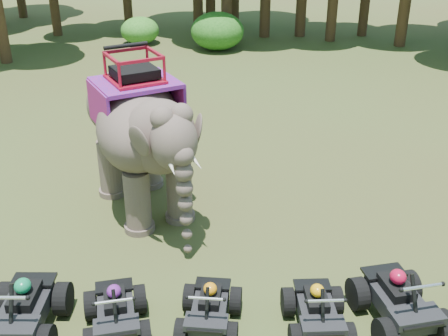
{
  "coord_description": "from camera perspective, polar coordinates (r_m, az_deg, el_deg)",
  "views": [
    {
      "loc": [
        -0.76,
        -10.02,
        7.45
      ],
      "look_at": [
        0.0,
        1.2,
        1.9
      ],
      "focal_mm": 45.0,
      "sensor_mm": 36.0,
      "label": 1
    }
  ],
  "objects": [
    {
      "name": "atv_4",
      "position": [
        11.23,
        17.46,
        -12.17
      ],
      "size": [
        1.6,
        2.03,
        1.37
      ],
      "primitive_type": null,
      "rotation": [
        0.0,
        0.0,
        0.14
      ],
      "color": "black",
      "rests_on": "ground"
    },
    {
      "name": "atv_1",
      "position": [
        10.8,
        -10.98,
        -13.7
      ],
      "size": [
        1.39,
        1.76,
        1.19
      ],
      "primitive_type": null,
      "rotation": [
        0.0,
        0.0,
        0.14
      ],
      "color": "black",
      "rests_on": "ground"
    },
    {
      "name": "atv_3",
      "position": [
        10.79,
        9.5,
        -13.67
      ],
      "size": [
        1.2,
        1.62,
        1.18
      ],
      "primitive_type": null,
      "rotation": [
        0.0,
        0.0,
        -0.03
      ],
      "color": "black",
      "rests_on": "ground"
    },
    {
      "name": "ground",
      "position": [
        12.5,
        0.38,
        -10.29
      ],
      "size": [
        110.0,
        110.0,
        0.0
      ],
      "primitive_type": "plane",
      "color": "#47381E",
      "rests_on": "ground"
    },
    {
      "name": "atv_2",
      "position": [
        10.72,
        -1.49,
        -13.63
      ],
      "size": [
        1.37,
        1.71,
        1.14
      ],
      "primitive_type": null,
      "rotation": [
        0.0,
        0.0,
        -0.17
      ],
      "color": "black",
      "rests_on": "ground"
    },
    {
      "name": "atv_0",
      "position": [
        11.16,
        -19.81,
        -12.89
      ],
      "size": [
        1.49,
        1.95,
        1.38
      ],
      "primitive_type": null,
      "rotation": [
        0.0,
        0.0,
        -0.08
      ],
      "color": "black",
      "rests_on": "ground"
    },
    {
      "name": "elephant",
      "position": [
        14.08,
        -8.5,
        3.53
      ],
      "size": [
        4.02,
        5.4,
        4.15
      ],
      "primitive_type": null,
      "rotation": [
        0.0,
        0.0,
        0.43
      ],
      "color": "#4B3E36",
      "rests_on": "ground"
    }
  ]
}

